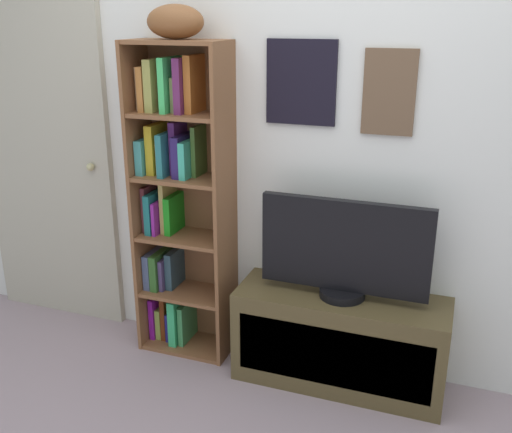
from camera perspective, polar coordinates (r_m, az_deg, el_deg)
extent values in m
cube|color=silver|center=(2.90, 3.49, 8.27)|extent=(4.80, 0.06, 2.44)
cube|color=black|center=(2.81, 4.44, 12.96)|extent=(0.34, 0.02, 0.39)
cube|color=tan|center=(2.80, 4.41, 12.95)|extent=(0.29, 0.01, 0.34)
cube|color=brown|center=(2.73, 12.93, 11.77)|extent=(0.23, 0.02, 0.38)
cube|color=slate|center=(2.72, 12.91, 11.76)|extent=(0.18, 0.01, 0.33)
cube|color=brown|center=(3.15, -11.02, 1.47)|extent=(0.02, 0.27, 1.66)
cube|color=brown|center=(2.94, -3.00, 0.52)|extent=(0.02, 0.27, 1.66)
cube|color=brown|center=(3.15, -6.08, 1.72)|extent=(0.50, 0.01, 1.66)
cube|color=brown|center=(3.38, -6.56, -12.27)|extent=(0.46, 0.26, 0.02)
cube|color=brown|center=(3.23, -6.78, -7.36)|extent=(0.46, 0.26, 0.02)
cube|color=brown|center=(3.10, -7.02, -2.00)|extent=(0.46, 0.26, 0.02)
cube|color=brown|center=(3.00, -7.27, 3.77)|extent=(0.46, 0.26, 0.02)
cube|color=brown|center=(2.93, -7.54, 9.89)|extent=(0.46, 0.26, 0.02)
cube|color=brown|center=(2.89, -7.84, 16.62)|extent=(0.46, 0.26, 0.02)
cube|color=#7D1695|center=(3.43, -9.53, -9.38)|extent=(0.03, 0.18, 0.24)
cube|color=#8DA444|center=(3.44, -8.96, -9.90)|extent=(0.03, 0.17, 0.18)
cube|color=#61290F|center=(3.41, -8.50, -9.51)|extent=(0.03, 0.17, 0.25)
cube|color=navy|center=(3.41, -7.98, -10.23)|extent=(0.03, 0.17, 0.17)
cube|color=#30AF6A|center=(3.35, -7.51, -9.77)|extent=(0.04, 0.21, 0.27)
cube|color=#38864D|center=(3.35, -6.73, -10.11)|extent=(0.03, 0.19, 0.23)
cube|color=#46557B|center=(3.29, -9.88, -4.91)|extent=(0.04, 0.21, 0.20)
cube|color=#2D5C26|center=(3.26, -9.22, -5.01)|extent=(0.04, 0.21, 0.20)
cube|color=#443661|center=(3.26, -8.58, -5.26)|extent=(0.02, 0.19, 0.17)
cube|color=#2A4451|center=(3.25, -7.96, -4.99)|extent=(0.04, 0.17, 0.21)
cube|color=brown|center=(3.18, -10.22, 0.96)|extent=(0.02, 0.18, 0.25)
cube|color=#1B6A6E|center=(3.16, -9.77, 0.55)|extent=(0.04, 0.21, 0.22)
cube|color=#7F208F|center=(3.15, -9.19, 0.15)|extent=(0.02, 0.20, 0.18)
cube|color=tan|center=(3.13, -8.57, 1.07)|extent=(0.03, 0.16, 0.28)
cube|color=#198A1A|center=(3.12, -8.04, 0.33)|extent=(0.04, 0.17, 0.20)
cube|color=teal|center=(3.08, -10.52, 5.96)|extent=(0.04, 0.21, 0.18)
cube|color=gold|center=(3.06, -9.65, 6.64)|extent=(0.04, 0.18, 0.25)
cube|color=#C8BF66|center=(3.06, -8.87, 5.86)|extent=(0.03, 0.16, 0.17)
cube|color=#256C72|center=(3.02, -8.54, 6.17)|extent=(0.03, 0.22, 0.22)
cube|color=#4F2169|center=(3.02, -7.61, 6.75)|extent=(0.03, 0.15, 0.27)
cube|color=#271B56|center=(2.99, -7.11, 6.01)|extent=(0.04, 0.20, 0.21)
cube|color=teal|center=(2.97, -6.44, 5.73)|extent=(0.03, 0.21, 0.19)
cube|color=#3E632A|center=(2.98, -5.62, 6.46)|extent=(0.02, 0.14, 0.25)
cube|color=tan|center=(3.05, -10.74, 12.31)|extent=(0.03, 0.15, 0.21)
cube|color=#AB6A30|center=(3.01, -10.38, 12.30)|extent=(0.03, 0.21, 0.22)
cube|color=#949548|center=(2.99, -9.66, 12.62)|extent=(0.04, 0.20, 0.25)
cube|color=#B91D5C|center=(3.00, -8.60, 12.35)|extent=(0.03, 0.14, 0.22)
cube|color=#3DBF62|center=(2.95, -8.33, 12.70)|extent=(0.03, 0.21, 0.26)
cube|color=olive|center=(2.95, -7.40, 11.83)|extent=(0.03, 0.17, 0.17)
cube|color=#5C2253|center=(2.91, -6.91, 12.68)|extent=(0.04, 0.21, 0.26)
cube|color=#B36427|center=(2.91, -6.03, 12.82)|extent=(0.04, 0.17, 0.27)
ellipsoid|color=brown|center=(2.89, -7.93, 18.39)|extent=(0.29, 0.17, 0.16)
cube|color=#4F4226|center=(2.99, 8.20, -11.85)|extent=(1.03, 0.35, 0.48)
cube|color=#392F1B|center=(2.85, 7.45, -13.54)|extent=(0.93, 0.01, 0.31)
cylinder|color=black|center=(2.86, 8.45, -7.40)|extent=(0.22, 0.22, 0.04)
cube|color=black|center=(2.76, 8.69, -2.88)|extent=(0.81, 0.04, 0.45)
cube|color=white|center=(2.75, 8.64, -2.97)|extent=(0.77, 0.01, 0.41)
cube|color=#ADA896|center=(3.59, -19.89, 5.81)|extent=(0.86, 0.04, 2.02)
cube|color=gray|center=(3.51, -20.81, 12.14)|extent=(0.55, 0.01, 0.73)
cube|color=gray|center=(3.70, -19.27, -0.94)|extent=(0.55, 0.01, 0.73)
sphere|color=tan|center=(3.37, -15.94, 4.68)|extent=(0.04, 0.04, 0.04)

